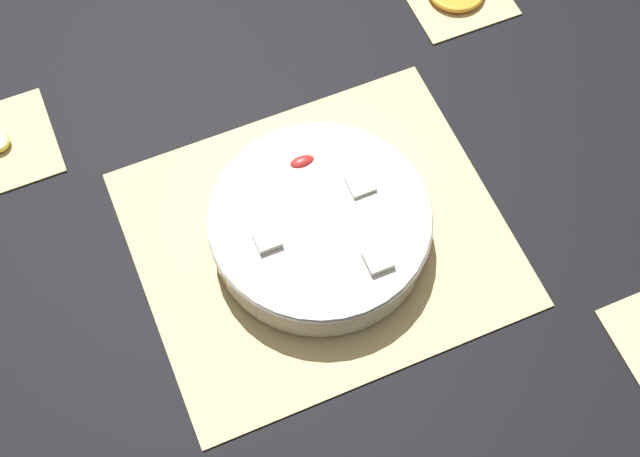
% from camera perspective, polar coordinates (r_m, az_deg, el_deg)
% --- Properties ---
extents(ground_plane, '(6.00, 6.00, 0.00)m').
position_cam_1_polar(ground_plane, '(1.14, 0.00, -0.66)').
color(ground_plane, black).
extents(bamboo_mat_center, '(0.46, 0.40, 0.01)m').
position_cam_1_polar(bamboo_mat_center, '(1.14, 0.00, -0.59)').
color(bamboo_mat_center, '#D6B775').
rests_on(bamboo_mat_center, ground_plane).
extents(coaster_mat_near_right, '(0.15, 0.15, 0.01)m').
position_cam_1_polar(coaster_mat_near_right, '(1.29, -19.81, 5.01)').
color(coaster_mat_near_right, '#D6B775').
rests_on(coaster_mat_near_right, ground_plane).
extents(fruit_salad_bowl, '(0.28, 0.28, 0.07)m').
position_cam_1_polar(fruit_salad_bowl, '(1.11, 0.03, 0.25)').
color(fruit_salad_bowl, silver).
rests_on(fruit_salad_bowl, bamboo_mat_center).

